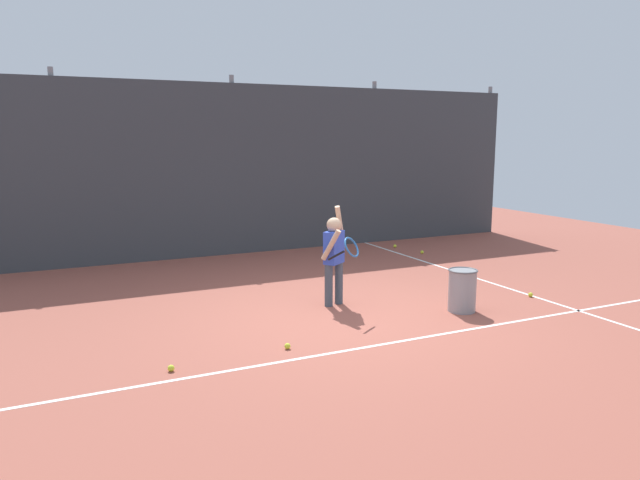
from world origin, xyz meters
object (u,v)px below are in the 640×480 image
at_px(tennis_ball_0, 287,346).
at_px(tennis_ball_3, 531,295).
at_px(tennis_ball_4, 395,246).
at_px(tennis_ball_2, 422,252).
at_px(ball_hopper, 462,290).
at_px(tennis_ball_1, 171,368).
at_px(tennis_player, 335,253).

xyz_separation_m(tennis_ball_0, tennis_ball_3, (3.96, 0.48, 0.00)).
xyz_separation_m(tennis_ball_0, tennis_ball_4, (4.30, 4.60, 0.00)).
bearing_deg(tennis_ball_2, ball_hopper, -117.45).
xyz_separation_m(ball_hopper, tennis_ball_1, (-3.89, -0.43, -0.26)).
xyz_separation_m(ball_hopper, tennis_ball_4, (1.68, 4.26, -0.26)).
relative_size(tennis_player, tennis_ball_4, 20.46).
xyz_separation_m(tennis_player, tennis_ball_2, (3.19, 2.50, -0.69)).
bearing_deg(tennis_ball_3, ball_hopper, -174.15).
relative_size(tennis_player, tennis_ball_0, 20.46).
distance_m(ball_hopper, tennis_ball_3, 1.38).
bearing_deg(ball_hopper, tennis_ball_2, 62.55).
distance_m(tennis_ball_0, tennis_ball_4, 6.30).
bearing_deg(tennis_ball_3, tennis_player, 163.04).
height_order(tennis_ball_1, tennis_ball_2, same).
distance_m(tennis_player, tennis_ball_1, 2.95).
distance_m(tennis_ball_1, tennis_ball_2, 6.89).
xyz_separation_m(tennis_ball_0, tennis_ball_1, (-1.27, -0.09, 0.00)).
height_order(tennis_ball_0, tennis_ball_2, same).
bearing_deg(tennis_player, tennis_ball_2, 3.24).
relative_size(tennis_player, tennis_ball_2, 20.46).
bearing_deg(tennis_ball_3, tennis_ball_4, 85.36).
distance_m(tennis_ball_0, tennis_ball_3, 3.99).
xyz_separation_m(tennis_player, tennis_ball_0, (-1.23, -1.31, -0.69)).
bearing_deg(tennis_ball_1, tennis_ball_2, 34.39).
xyz_separation_m(tennis_ball_1, tennis_ball_4, (5.57, 4.69, 0.00)).
bearing_deg(tennis_player, ball_hopper, -69.81).
xyz_separation_m(tennis_player, ball_hopper, (1.39, -0.97, -0.44)).
relative_size(ball_hopper, tennis_ball_0, 8.52).
height_order(tennis_player, tennis_ball_4, tennis_player).
xyz_separation_m(tennis_ball_1, tennis_ball_3, (5.23, 0.56, 0.00)).
bearing_deg(ball_hopper, tennis_player, 145.01).
distance_m(tennis_player, tennis_ball_2, 4.11).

